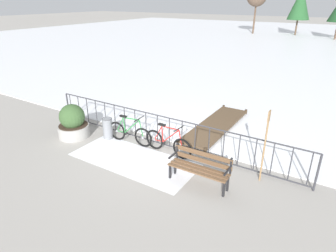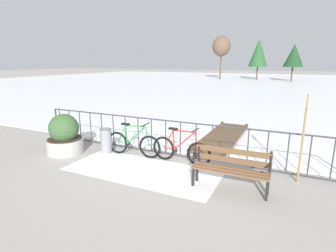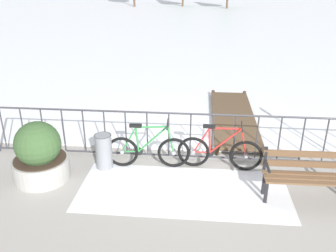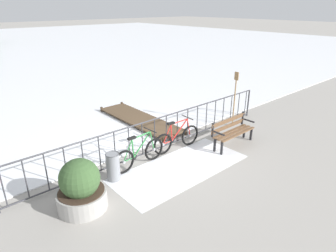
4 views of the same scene
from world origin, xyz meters
TOP-DOWN VIEW (x-y plane):
  - ground_plane at (0.00, 0.00)m, footprint 160.00×160.00m
  - frozen_pond at (0.00, 28.40)m, footprint 80.00×56.00m
  - snow_patch at (-0.30, -1.20)m, footprint 3.85×1.67m
  - railing_fence at (-0.00, 0.00)m, footprint 9.06×0.06m
  - bicycle_near_railing at (0.37, -0.32)m, footprint 1.71×0.52m
  - bicycle_second at (-1.08, -0.39)m, footprint 1.71×0.52m
  - park_bench at (1.90, -1.20)m, footprint 1.60×0.50m
  - planter_with_shrub at (-3.06, -1.01)m, footprint 1.07×1.07m
  - trash_bin at (-1.96, -0.49)m, footprint 0.35×0.35m
  - wooden_dock at (0.86, 2.28)m, footprint 1.10×4.05m

SIDE VIEW (x-z plane):
  - ground_plane at x=0.00m, z-range 0.00..0.00m
  - snow_patch at x=-0.30m, z-range 0.00..0.01m
  - frozen_pond at x=0.00m, z-range 0.00..0.03m
  - wooden_dock at x=0.86m, z-range 0.02..0.22m
  - bicycle_near_railing at x=0.37m, z-range -0.12..0.86m
  - bicycle_second at x=-1.08m, z-range -0.12..0.86m
  - trash_bin at x=-1.96m, z-range 0.01..0.74m
  - park_bench at x=1.90m, z-range 0.07..0.96m
  - planter_with_shrub at x=-3.06m, z-range -0.07..1.10m
  - railing_fence at x=0.00m, z-range 0.03..1.10m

